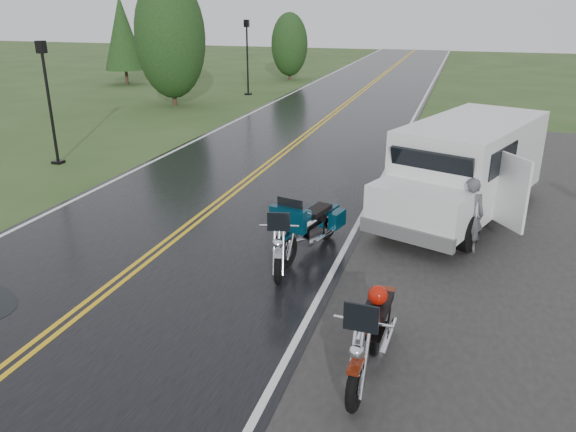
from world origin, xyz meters
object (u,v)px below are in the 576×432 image
object	(u,v)px
motorcycle_teal	(286,238)
motorcycle_silver	(278,253)
motorcycle_red	(357,365)
van_white	(391,182)
lamp_post_near_left	(50,104)
lamp_post_far_left	(247,58)
person_at_van	(469,216)

from	to	relation	value
motorcycle_teal	motorcycle_silver	bearing A→B (deg)	-71.77
motorcycle_red	van_white	world-z (taller)	van_white
motorcycle_silver	motorcycle_teal	bearing A→B (deg)	80.61
lamp_post_near_left	motorcycle_red	bearing A→B (deg)	-37.68
van_white	lamp_post_far_left	bearing A→B (deg)	140.21
motorcycle_red	lamp_post_far_left	bearing A→B (deg)	116.66
motorcycle_red	motorcycle_teal	bearing A→B (deg)	122.22
motorcycle_red	person_at_van	size ratio (longest dim) A/B	1.50
person_at_van	lamp_post_near_left	world-z (taller)	lamp_post_near_left
motorcycle_teal	person_at_van	size ratio (longest dim) A/B	1.48
motorcycle_teal	lamp_post_near_left	bearing A→B (deg)	164.43
van_white	person_at_van	xyz separation A→B (m)	(1.75, -0.65, -0.38)
lamp_post_far_left	person_at_van	bearing A→B (deg)	-57.27
motorcycle_red	lamp_post_near_left	xyz separation A→B (m)	(-11.74, 9.06, 1.26)
motorcycle_silver	lamp_post_near_left	world-z (taller)	lamp_post_near_left
lamp_post_near_left	motorcycle_silver	bearing A→B (deg)	-31.99
motorcycle_silver	lamp_post_near_left	distance (m)	11.52
motorcycle_silver	lamp_post_near_left	xyz separation A→B (m)	(-9.71, 6.06, 1.30)
motorcycle_silver	person_at_van	bearing A→B (deg)	24.81
person_at_van	lamp_post_near_left	xyz separation A→B (m)	(-13.03, 3.39, 1.16)
motorcycle_red	lamp_post_far_left	distance (m)	27.37
motorcycle_red	van_white	xyz separation A→B (m)	(-0.45, 6.33, 0.48)
van_white	lamp_post_far_left	distance (m)	21.50
motorcycle_red	motorcycle_teal	distance (m)	4.22
motorcycle_silver	motorcycle_red	bearing A→B (deg)	-69.96
motorcycle_red	motorcycle_teal	size ratio (longest dim) A/B	1.01
van_white	lamp_post_near_left	world-z (taller)	lamp_post_near_left
van_white	motorcycle_red	bearing A→B (deg)	-65.48
motorcycle_teal	van_white	bearing A→B (deg)	72.06
motorcycle_silver	lamp_post_near_left	bearing A→B (deg)	134.01
motorcycle_red	lamp_post_far_left	size ratio (longest dim) A/B	0.58
motorcycle_teal	lamp_post_far_left	world-z (taller)	lamp_post_far_left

